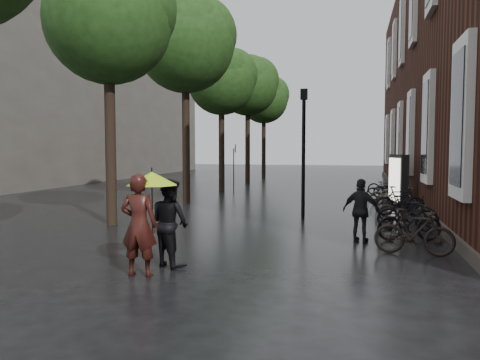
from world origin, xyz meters
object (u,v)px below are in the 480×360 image
(person_burgundy, at_px, (139,225))
(person_black, at_px, (170,223))
(parked_bicycles, at_px, (396,199))
(ad_lightbox, at_px, (398,181))
(pedestrian_walking, at_px, (361,211))
(lamp_post, at_px, (304,140))

(person_burgundy, height_order, person_black, person_burgundy)
(parked_bicycles, relative_size, ad_lightbox, 6.88)
(person_burgundy, xyz_separation_m, person_black, (0.27, 0.82, -0.07))
(pedestrian_walking, distance_m, parked_bicycles, 6.15)
(person_black, height_order, pedestrian_walking, person_black)
(person_burgundy, height_order, pedestrian_walking, person_burgundy)
(parked_bicycles, distance_m, lamp_post, 4.49)
(person_burgundy, relative_size, person_black, 1.08)
(person_black, distance_m, lamp_post, 7.39)
(pedestrian_walking, bearing_deg, ad_lightbox, -84.00)
(person_black, distance_m, ad_lightbox, 12.09)
(person_black, height_order, ad_lightbox, ad_lightbox)
(parked_bicycles, bearing_deg, person_burgundy, -117.58)
(person_black, distance_m, pedestrian_walking, 4.99)
(pedestrian_walking, relative_size, lamp_post, 0.37)
(person_black, bearing_deg, parked_bicycles, -88.67)
(ad_lightbox, bearing_deg, pedestrian_walking, -116.55)
(person_burgundy, xyz_separation_m, parked_bicycles, (5.30, 10.15, -0.48))
(parked_bicycles, bearing_deg, lamp_post, -142.69)
(person_black, bearing_deg, pedestrian_walking, -108.53)
(lamp_post, bearing_deg, person_black, -105.28)
(person_burgundy, height_order, ad_lightbox, ad_lightbox)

